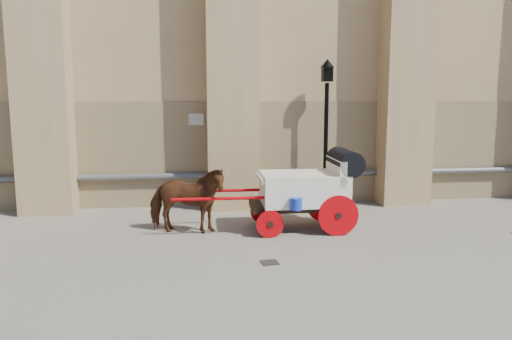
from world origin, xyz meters
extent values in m
plane|color=#6C6559|center=(0.00, 0.00, 0.00)|extent=(90.00, 90.00, 0.00)
cube|color=#866F4D|center=(2.00, 4.15, 1.50)|extent=(44.00, 0.35, 3.00)
cylinder|color=#59595B|center=(2.00, 3.88, 0.90)|extent=(42.00, 0.18, 0.18)
cube|color=beige|center=(-2.00, 3.97, 2.50)|extent=(0.42, 0.04, 0.32)
imported|color=brown|center=(-2.26, 1.12, 0.78)|extent=(1.99, 1.22, 1.56)
cube|color=black|center=(0.39, 1.14, 0.57)|extent=(2.31, 1.06, 0.13)
cube|color=white|center=(0.49, 1.14, 0.99)|extent=(2.00, 1.32, 0.73)
cube|color=white|center=(1.28, 1.13, 1.41)|extent=(0.17, 1.31, 0.57)
cube|color=white|center=(-0.39, 1.15, 1.25)|extent=(0.38, 1.15, 0.10)
cylinder|color=black|center=(1.48, 1.13, 1.62)|extent=(0.60, 1.31, 0.58)
cylinder|color=#C20208|center=(1.17, 0.49, 0.47)|extent=(0.94, 0.07, 0.94)
cylinder|color=#C20208|center=(1.18, 1.78, 0.47)|extent=(0.94, 0.07, 0.94)
cylinder|color=#C20208|center=(-0.40, 0.50, 0.31)|extent=(0.63, 0.07, 0.63)
cylinder|color=#C20208|center=(-0.39, 1.80, 0.31)|extent=(0.63, 0.07, 0.63)
cylinder|color=#C20208|center=(-1.34, 0.69, 0.89)|extent=(2.51, 0.10, 0.07)
cylinder|color=#C20208|center=(-1.33, 1.63, 0.89)|extent=(2.51, 0.10, 0.07)
cylinder|color=#1835C9|center=(0.17, 0.41, 0.78)|extent=(0.27, 0.27, 0.27)
cylinder|color=black|center=(1.62, 3.43, 1.75)|extent=(0.12, 0.12, 3.51)
cone|color=black|center=(1.62, 3.43, 0.18)|extent=(0.35, 0.35, 0.35)
cube|color=black|center=(1.62, 3.43, 3.75)|extent=(0.27, 0.27, 0.41)
cone|color=black|center=(1.62, 3.43, 4.04)|extent=(0.39, 0.39, 0.23)
cube|color=black|center=(-0.66, -1.17, 0.01)|extent=(0.36, 0.36, 0.01)
camera|label=1|loc=(-2.03, -10.24, 3.19)|focal=35.00mm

